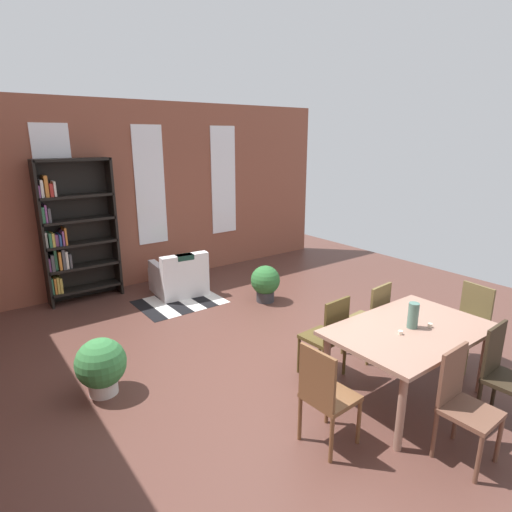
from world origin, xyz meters
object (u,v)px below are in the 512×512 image
Objects in this scene: dining_chair_near_left at (462,402)px; potted_plant_corner at (265,282)px; dining_chair_near_right at (503,373)px; dining_chair_head_left at (325,394)px; dining_chair_far_left at (328,334)px; dining_chair_head_right at (468,322)px; dining_chair_far_right at (371,318)px; bookshelf_tall at (73,233)px; vase_on_table at (413,315)px; dining_table at (410,336)px; armchair_white at (179,278)px; potted_plant_by_shelf at (101,365)px.

potted_plant_corner is (0.84, 3.69, -0.18)m from dining_chair_near_left.
dining_chair_near_right is 1.00× the size of dining_chair_head_left.
dining_chair_far_left is 1.00× the size of dining_chair_near_left.
dining_chair_head_right is 1.12m from dining_chair_far_right.
bookshelf_tall is (-1.56, 5.57, 0.62)m from dining_chair_near_left.
vase_on_table is at bearing -98.78° from potted_plant_corner.
dining_chair_head_right reaches higher than potted_plant_corner.
bookshelf_tall is (-3.11, 4.82, 0.62)m from dining_chair_head_right.
dining_chair_far_right is 1.00× the size of dining_chair_head_left.
dining_chair_head_right is at bearing -0.35° from dining_table.
dining_chair_far_left is 2.34m from potted_plant_corner.
dining_chair_head_left is 3.38m from potted_plant_corner.
armchair_white is at bearing 104.16° from dining_chair_far_right.
dining_chair_near_right reaches higher than potted_plant_by_shelf.
dining_chair_near_left is 0.42× the size of bookshelf_tall.
dining_chair_head_right reaches higher than armchair_white.
dining_chair_head_left is at bearing -179.83° from dining_table.
dining_chair_head_right reaches higher than potted_plant_by_shelf.
potted_plant_corner is (0.95, -1.18, 0.05)m from armchair_white.
bookshelf_tall reaches higher than dining_chair_far_left.
dining_chair_far_right reaches higher than potted_plant_corner.
dining_chair_far_right is at bearing 89.61° from dining_chair_near_right.
dining_chair_near_right is 3.90m from potted_plant_by_shelf.
dining_chair_near_right is 6.06m from bookshelf_tall.
dining_chair_head_left is (-1.55, 0.75, 0.00)m from dining_chair_near_right.
dining_chair_near_left is 3.79m from potted_plant_corner.
dining_chair_far_left is (-0.38, 0.76, -0.39)m from vase_on_table.
dining_table is at bearing 115.56° from dining_chair_near_right.
armchair_white is at bearing 91.24° from dining_chair_near_left.
potted_plant_by_shelf is (-2.47, 1.93, -0.36)m from dining_table.
dining_table is at bearing -99.19° from potted_plant_corner.
vase_on_table is 1.23m from dining_chair_head_right.
armchair_white is (-0.84, 4.86, -0.23)m from dining_chair_near_right.
vase_on_table reaches higher than dining_chair_near_left.
dining_chair_far_right is 3.08m from potted_plant_by_shelf.
dining_chair_head_left is 4.18m from armchair_white.
potted_plant_corner is (0.45, 2.93, -0.58)m from vase_on_table.
dining_table is at bearing -64.47° from dining_chair_far_left.
dining_chair_head_right is 1.00× the size of dining_chair_far_left.
dining_chair_near_right and dining_chair_far_left have the same top height.
dining_chair_far_left is (-0.72, 1.51, 0.00)m from dining_chair_near_right.
dining_chair_far_right is 1.00× the size of dining_chair_near_left.
dining_chair_near_right is 1.00× the size of dining_chair_near_left.
dining_chair_head_right is (1.19, -0.01, -0.17)m from dining_table.
potted_plant_by_shelf is 1.02× the size of potted_plant_corner.
dining_chair_far_right is 0.73m from dining_chair_far_left.
potted_plant_corner is at bearing -38.12° from bookshelf_tall.
dining_chair_head_left is at bearing -99.83° from armchair_white.
vase_on_table is 0.27× the size of dining_chair_head_right.
dining_chair_head_right is 1.00× the size of dining_chair_far_right.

